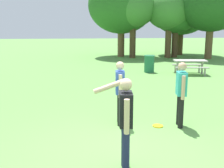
{
  "coord_description": "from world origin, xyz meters",
  "views": [
    {
      "loc": [
        -0.87,
        -5.01,
        2.46
      ],
      "look_at": [
        0.16,
        2.04,
        1.0
      ],
      "focal_mm": 43.89,
      "sensor_mm": 36.0,
      "label": 1
    }
  ],
  "objects_px": {
    "picnic_table_near": "(190,64)",
    "tree_back_right": "(212,3)",
    "trash_can_beside_table": "(149,64)",
    "tree_broad_center": "(133,8)",
    "person_bystander": "(181,90)",
    "tree_far_right": "(169,10)",
    "tree_tall_left": "(121,5)",
    "tree_slender_mid": "(176,16)",
    "tree_back_left": "(181,8)",
    "frisbee": "(158,126)",
    "person_catcher": "(120,89)",
    "person_thrower": "(125,117)"
  },
  "relations": [
    {
      "from": "picnic_table_near",
      "to": "tree_back_right",
      "type": "xyz_separation_m",
      "value": [
        4.65,
        6.93,
        3.77
      ]
    },
    {
      "from": "trash_can_beside_table",
      "to": "tree_broad_center",
      "type": "relative_size",
      "value": 0.17
    },
    {
      "from": "person_bystander",
      "to": "tree_back_right",
      "type": "height_order",
      "value": "tree_back_right"
    },
    {
      "from": "trash_can_beside_table",
      "to": "tree_far_right",
      "type": "bearing_deg",
      "value": 63.15
    },
    {
      "from": "picnic_table_near",
      "to": "tree_tall_left",
      "type": "xyz_separation_m",
      "value": [
        -2.03,
        9.69,
        3.75
      ]
    },
    {
      "from": "tree_slender_mid",
      "to": "tree_back_left",
      "type": "bearing_deg",
      "value": 57.51
    },
    {
      "from": "frisbee",
      "to": "trash_can_beside_table",
      "type": "relative_size",
      "value": 0.28
    },
    {
      "from": "frisbee",
      "to": "tree_far_right",
      "type": "xyz_separation_m",
      "value": [
        5.87,
        15.74,
        3.89
      ]
    },
    {
      "from": "trash_can_beside_table",
      "to": "tree_back_left",
      "type": "relative_size",
      "value": 0.15
    },
    {
      "from": "person_catcher",
      "to": "tree_tall_left",
      "type": "bearing_deg",
      "value": 79.7
    },
    {
      "from": "tree_broad_center",
      "to": "tree_far_right",
      "type": "bearing_deg",
      "value": -6.92
    },
    {
      "from": "person_thrower",
      "to": "tree_back_left",
      "type": "xyz_separation_m",
      "value": [
        9.02,
        19.9,
        3.21
      ]
    },
    {
      "from": "person_thrower",
      "to": "frisbee",
      "type": "xyz_separation_m",
      "value": [
        1.25,
        1.99,
        -0.95
      ]
    },
    {
      "from": "tree_tall_left",
      "to": "tree_far_right",
      "type": "bearing_deg",
      "value": -21.24
    },
    {
      "from": "tree_broad_center",
      "to": "tree_back_right",
      "type": "distance_m",
      "value": 6.13
    },
    {
      "from": "tree_slender_mid",
      "to": "tree_back_right",
      "type": "height_order",
      "value": "tree_back_right"
    },
    {
      "from": "trash_can_beside_table",
      "to": "tree_back_right",
      "type": "relative_size",
      "value": 0.15
    },
    {
      "from": "trash_can_beside_table",
      "to": "tree_tall_left",
      "type": "distance_m",
      "value": 9.54
    },
    {
      "from": "tree_tall_left",
      "to": "tree_far_right",
      "type": "relative_size",
      "value": 1.2
    },
    {
      "from": "tree_broad_center",
      "to": "trash_can_beside_table",
      "type": "bearing_deg",
      "value": -95.51
    },
    {
      "from": "tree_broad_center",
      "to": "person_catcher",
      "type": "bearing_deg",
      "value": -103.71
    },
    {
      "from": "person_bystander",
      "to": "tree_broad_center",
      "type": "height_order",
      "value": "tree_broad_center"
    },
    {
      "from": "person_catcher",
      "to": "tree_tall_left",
      "type": "distance_m",
      "value": 17.46
    },
    {
      "from": "person_catcher",
      "to": "tree_back_left",
      "type": "xyz_separation_m",
      "value": [
        8.7,
        17.58,
        3.23
      ]
    },
    {
      "from": "person_thrower",
      "to": "person_catcher",
      "type": "bearing_deg",
      "value": 82.07
    },
    {
      "from": "person_thrower",
      "to": "picnic_table_near",
      "type": "bearing_deg",
      "value": 60.27
    },
    {
      "from": "tree_back_left",
      "to": "tree_tall_left",
      "type": "bearing_deg",
      "value": -172.68
    },
    {
      "from": "person_catcher",
      "to": "person_bystander",
      "type": "distance_m",
      "value": 1.53
    },
    {
      "from": "frisbee",
      "to": "tree_back_left",
      "type": "relative_size",
      "value": 0.04
    },
    {
      "from": "person_bystander",
      "to": "tree_tall_left",
      "type": "xyz_separation_m",
      "value": [
        1.58,
        17.24,
        3.37
      ]
    },
    {
      "from": "person_thrower",
      "to": "frisbee",
      "type": "relative_size",
      "value": 6.18
    },
    {
      "from": "person_catcher",
      "to": "tree_tall_left",
      "type": "height_order",
      "value": "tree_tall_left"
    },
    {
      "from": "person_bystander",
      "to": "tree_back_left",
      "type": "xyz_separation_m",
      "value": [
        7.22,
        17.97,
        3.23
      ]
    },
    {
      "from": "tree_back_left",
      "to": "tree_slender_mid",
      "type": "bearing_deg",
      "value": -122.49
    },
    {
      "from": "picnic_table_near",
      "to": "tree_back_right",
      "type": "distance_m",
      "value": 9.16
    },
    {
      "from": "frisbee",
      "to": "tree_back_left",
      "type": "distance_m",
      "value": 19.96
    },
    {
      "from": "trash_can_beside_table",
      "to": "tree_far_right",
      "type": "height_order",
      "value": "tree_far_right"
    },
    {
      "from": "tree_far_right",
      "to": "tree_slender_mid",
      "type": "distance_m",
      "value": 0.83
    },
    {
      "from": "frisbee",
      "to": "tree_back_left",
      "type": "xyz_separation_m",
      "value": [
        7.77,
        17.91,
        4.16
      ]
    },
    {
      "from": "person_catcher",
      "to": "tree_slender_mid",
      "type": "xyz_separation_m",
      "value": [
        7.46,
        15.63,
        2.51
      ]
    },
    {
      "from": "picnic_table_near",
      "to": "trash_can_beside_table",
      "type": "xyz_separation_m",
      "value": [
        -1.98,
        0.96,
        -0.08
      ]
    },
    {
      "from": "person_catcher",
      "to": "tree_back_right",
      "type": "bearing_deg",
      "value": 55.35
    },
    {
      "from": "person_catcher",
      "to": "tree_far_right",
      "type": "bearing_deg",
      "value": 66.19
    },
    {
      "from": "trash_can_beside_table",
      "to": "tree_far_right",
      "type": "xyz_separation_m",
      "value": [
        3.69,
        7.28,
        3.42
      ]
    },
    {
      "from": "frisbee",
      "to": "tree_broad_center",
      "type": "bearing_deg",
      "value": 79.72
    },
    {
      "from": "picnic_table_near",
      "to": "tree_far_right",
      "type": "relative_size",
      "value": 0.35
    },
    {
      "from": "person_thrower",
      "to": "person_catcher",
      "type": "height_order",
      "value": "same"
    },
    {
      "from": "picnic_table_near",
      "to": "tree_back_right",
      "type": "height_order",
      "value": "tree_back_right"
    },
    {
      "from": "tree_tall_left",
      "to": "tree_back_left",
      "type": "relative_size",
      "value": 1.02
    },
    {
      "from": "tree_broad_center",
      "to": "picnic_table_near",
      "type": "bearing_deg",
      "value": -81.77
    }
  ]
}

